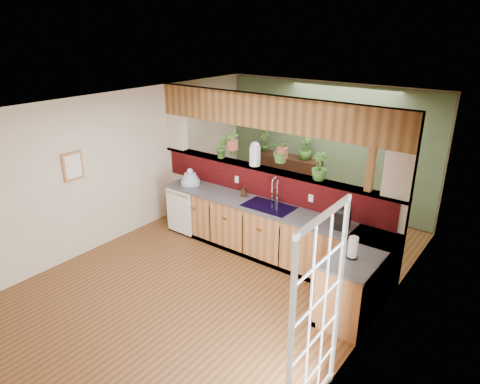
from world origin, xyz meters
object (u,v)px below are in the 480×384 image
Objects in this scene: dish_stack at (190,179)px; coffee_maker at (342,220)px; shelving_console at (285,179)px; paper_towel at (353,248)px; faucet at (275,189)px; soap_dispenser at (244,191)px; glass_jar at (255,154)px.

dish_stack is 1.31× the size of coffee_maker.
coffee_maker reaches higher than shelving_console.
faucet is at bearing 152.51° from paper_towel.
shelving_console is (-2.32, 2.30, -0.52)m from coffee_maker.
faucet reaches higher than soap_dispenser.
glass_jar reaches higher than soap_dispenser.
faucet reaches higher than paper_towel.
paper_towel is 2.58m from glass_jar.
faucet reaches higher than dish_stack.
shelving_console is (-1.07, 2.12, -0.65)m from faucet.
dish_stack is 3.51m from paper_towel.
shelving_console is (-0.47, 2.17, -0.50)m from soap_dispenser.
glass_jar reaches higher than paper_towel.
paper_towel is at bearing -27.49° from faucet.
glass_jar is (0.04, 0.27, 0.60)m from soap_dispenser.
paper_towel is at bearing -26.00° from glass_jar.
dish_stack is at bearing -175.13° from faucet.
soap_dispenser is at bearing -97.50° from glass_jar.
faucet is 1.36× the size of dish_stack.
shelving_console is (-0.51, 1.90, -1.10)m from glass_jar.
soap_dispenser is 0.62× the size of paper_towel.
soap_dispenser reaches higher than shelving_console.
dish_stack is at bearing -162.53° from glass_jar.
soap_dispenser is at bearing 177.85° from coffee_maker.
faucet is at bearing -66.09° from shelving_console.
faucet is 1.27m from coffee_maker.
dish_stack reaches higher than soap_dispenser.
shelving_console is at bearing 137.24° from coffee_maker.
soap_dispenser is at bearing 5.09° from dish_stack.
glass_jar is (-0.57, 0.22, 0.44)m from faucet.
dish_stack is at bearing -174.91° from soap_dispenser.
glass_jar is at bearing -77.99° from shelving_console.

